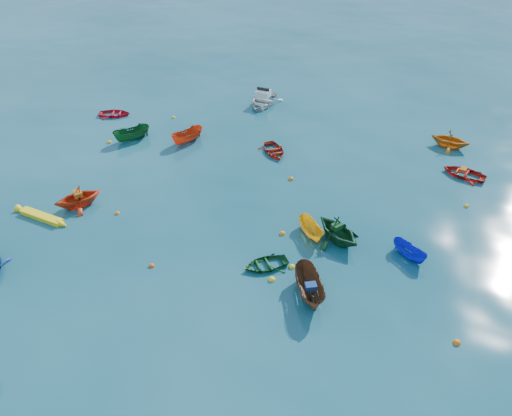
% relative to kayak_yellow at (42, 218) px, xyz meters
% --- Properties ---
extents(ground, '(160.00, 160.00, 0.00)m').
position_rel_kayak_yellow_xyz_m(ground, '(12.53, 0.16, 0.00)').
color(ground, '#0A3D4B').
rests_on(ground, ground).
extents(sampan_brown_mid, '(2.77, 3.66, 1.34)m').
position_rel_kayak_yellow_xyz_m(sampan_brown_mid, '(17.63, -0.65, 0.00)').
color(sampan_brown_mid, brown).
rests_on(sampan_brown_mid, ground).
extents(dinghy_orange_w, '(3.85, 3.92, 1.56)m').
position_rel_kayak_yellow_xyz_m(dinghy_orange_w, '(1.42, 1.97, 0.00)').
color(dinghy_orange_w, red).
rests_on(dinghy_orange_w, ground).
extents(sampan_yellow_mid, '(2.39, 2.59, 0.99)m').
position_rel_kayak_yellow_xyz_m(sampan_yellow_mid, '(16.41, 4.23, 0.00)').
color(sampan_yellow_mid, yellow).
rests_on(sampan_yellow_mid, ground).
extents(dinghy_green_e, '(3.15, 3.03, 0.53)m').
position_rel_kayak_yellow_xyz_m(dinghy_green_e, '(14.73, 0.65, 0.00)').
color(dinghy_green_e, '#124E1E').
rests_on(dinghy_green_e, ground).
extents(dinghy_red_nw, '(3.21, 2.76, 0.56)m').
position_rel_kayak_yellow_xyz_m(dinghy_red_nw, '(-3.89, 14.29, 0.00)').
color(dinghy_red_nw, red).
rests_on(dinghy_red_nw, ground).
extents(sampan_orange_n, '(2.30, 3.16, 1.15)m').
position_rel_kayak_yellow_xyz_m(sampan_orange_n, '(4.20, 12.22, 0.00)').
color(sampan_orange_n, red).
rests_on(sampan_orange_n, ground).
extents(dinghy_green_n, '(4.22, 4.12, 1.69)m').
position_rel_kayak_yellow_xyz_m(dinghy_green_n, '(17.99, 4.28, 0.00)').
color(dinghy_green_n, '#0F4423').
rests_on(dinghy_green_n, ground).
extents(dinghy_red_ne, '(3.41, 2.80, 0.62)m').
position_rel_kayak_yellow_xyz_m(dinghy_red_ne, '(24.91, 14.44, 0.00)').
color(dinghy_red_ne, red).
rests_on(dinghy_red_ne, ground).
extents(sampan_blue_far, '(2.40, 2.08, 0.90)m').
position_rel_kayak_yellow_xyz_m(sampan_blue_far, '(22.18, 4.24, 0.00)').
color(sampan_blue_far, '#0F1BBE').
rests_on(sampan_blue_far, ground).
extents(dinghy_red_far, '(3.30, 3.43, 0.58)m').
position_rel_kayak_yellow_xyz_m(dinghy_red_far, '(11.18, 12.89, 0.00)').
color(dinghy_red_far, '#A8210E').
rests_on(dinghy_red_far, ground).
extents(dinghy_orange_far, '(3.21, 2.88, 1.51)m').
position_rel_kayak_yellow_xyz_m(dinghy_orange_far, '(23.72, 18.42, 0.00)').
color(dinghy_orange_far, '#C76D12').
rests_on(dinghy_orange_far, ground).
extents(sampan_green_far, '(2.76, 3.11, 1.18)m').
position_rel_kayak_yellow_xyz_m(sampan_green_far, '(-0.10, 11.00, 0.00)').
color(sampan_green_far, '#135121').
rests_on(sampan_green_far, ground).
extents(kayak_yellow, '(3.92, 0.97, 0.39)m').
position_rel_kayak_yellow_xyz_m(kayak_yellow, '(0.00, 0.00, 0.00)').
color(kayak_yellow, yellow).
rests_on(kayak_yellow, ground).
extents(motorboat_white, '(3.06, 4.18, 1.45)m').
position_rel_kayak_yellow_xyz_m(motorboat_white, '(7.45, 20.98, 0.00)').
color(motorboat_white, white).
rests_on(motorboat_white, ground).
extents(tarp_blue_a, '(0.72, 0.67, 0.28)m').
position_rel_kayak_yellow_xyz_m(tarp_blue_a, '(17.70, -0.78, 0.81)').
color(tarp_blue_a, navy).
rests_on(tarp_blue_a, sampan_brown_mid).
extents(tarp_orange_a, '(0.83, 0.80, 0.32)m').
position_rel_kayak_yellow_xyz_m(tarp_orange_a, '(1.45, 2.01, 0.94)').
color(tarp_orange_a, '#C16613').
rests_on(tarp_orange_a, dinghy_orange_w).
extents(tarp_green_b, '(0.74, 0.78, 0.30)m').
position_rel_kayak_yellow_xyz_m(tarp_green_b, '(17.91, 4.34, 0.99)').
color(tarp_green_b, '#104118').
rests_on(tarp_green_b, dinghy_green_n).
extents(tarp_orange_b, '(0.55, 0.65, 0.27)m').
position_rel_kayak_yellow_xyz_m(tarp_orange_b, '(24.82, 14.47, 0.44)').
color(tarp_orange_b, '#B14D12').
rests_on(tarp_orange_b, dinghy_red_ne).
extents(buoy_or_a, '(0.33, 0.33, 0.33)m').
position_rel_kayak_yellow_xyz_m(buoy_or_a, '(8.73, -1.52, 0.00)').
color(buoy_or_a, '#EB530C').
rests_on(buoy_or_a, ground).
extents(buoy_ye_a, '(0.39, 0.39, 0.39)m').
position_rel_kayak_yellow_xyz_m(buoy_ye_a, '(15.42, -0.24, 0.00)').
color(buoy_ye_a, yellow).
rests_on(buoy_ye_a, ground).
extents(buoy_or_b, '(0.37, 0.37, 0.37)m').
position_rel_kayak_yellow_xyz_m(buoy_or_b, '(25.02, -1.25, 0.00)').
color(buoy_or_b, orange).
rests_on(buoy_or_b, ground).
extents(buoy_ye_b, '(0.37, 0.37, 0.37)m').
position_rel_kayak_yellow_xyz_m(buoy_ye_b, '(-1.58, 9.94, 0.00)').
color(buoy_ye_b, yellow).
rests_on(buoy_ye_b, ground).
extents(buoy_or_c, '(0.31, 0.31, 0.31)m').
position_rel_kayak_yellow_xyz_m(buoy_or_c, '(4.21, 2.06, 0.00)').
color(buoy_or_c, orange).
rests_on(buoy_or_c, ground).
extents(buoy_ye_c, '(0.36, 0.36, 0.36)m').
position_rel_kayak_yellow_xyz_m(buoy_ye_c, '(16.16, 1.10, 0.00)').
color(buoy_ye_c, yellow).
rests_on(buoy_ye_c, ground).
extents(buoy_or_d, '(0.36, 0.36, 0.36)m').
position_rel_kayak_yellow_xyz_m(buoy_or_d, '(14.76, 3.72, 0.00)').
color(buoy_or_d, orange).
rests_on(buoy_or_d, ground).
extents(buoy_ye_d, '(0.31, 0.31, 0.31)m').
position_rel_kayak_yellow_xyz_m(buoy_ye_d, '(1.15, 15.63, 0.00)').
color(buoy_ye_d, yellow).
rests_on(buoy_ye_d, ground).
extents(buoy_or_e, '(0.37, 0.37, 0.37)m').
position_rel_kayak_yellow_xyz_m(buoy_or_e, '(13.49, 9.74, 0.00)').
color(buoy_or_e, orange).
rests_on(buoy_or_e, ground).
extents(buoy_ye_e, '(0.33, 0.33, 0.33)m').
position_rel_kayak_yellow_xyz_m(buoy_ye_e, '(25.21, 10.55, 0.00)').
color(buoy_ye_e, gold).
rests_on(buoy_ye_e, ground).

